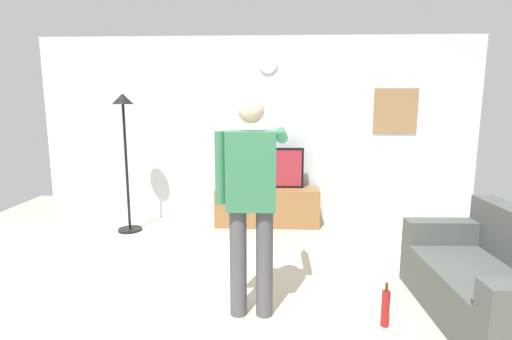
# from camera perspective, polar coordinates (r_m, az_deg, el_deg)

# --- Properties ---
(ground_plane) EXTENTS (8.40, 8.40, 0.00)m
(ground_plane) POSITION_cam_1_polar(r_m,az_deg,el_deg) (3.39, -1.71, -21.43)
(ground_plane) COLOR beige
(back_wall) EXTENTS (6.40, 0.10, 2.70)m
(back_wall) POSITION_cam_1_polar(r_m,az_deg,el_deg) (5.86, 0.32, 5.82)
(back_wall) COLOR silver
(back_wall) RESTS_ON ground_plane
(tv_stand) EXTENTS (1.48, 0.47, 0.54)m
(tv_stand) POSITION_cam_1_polar(r_m,az_deg,el_deg) (5.69, 1.62, -5.33)
(tv_stand) COLOR olive
(tv_stand) RESTS_ON ground_plane
(television) EXTENTS (1.04, 0.07, 0.58)m
(television) POSITION_cam_1_polar(r_m,az_deg,el_deg) (5.61, 1.65, 0.32)
(television) COLOR black
(television) RESTS_ON tv_stand
(wall_clock) EXTENTS (0.27, 0.03, 0.27)m
(wall_clock) POSITION_cam_1_polar(r_m,az_deg,el_deg) (5.81, 1.76, 15.24)
(wall_clock) COLOR white
(framed_picture) EXTENTS (0.62, 0.04, 0.63)m
(framed_picture) POSITION_cam_1_polar(r_m,az_deg,el_deg) (6.05, 19.66, 8.15)
(framed_picture) COLOR #997047
(floor_lamp) EXTENTS (0.32, 0.32, 1.88)m
(floor_lamp) POSITION_cam_1_polar(r_m,az_deg,el_deg) (5.52, -18.61, 4.99)
(floor_lamp) COLOR black
(floor_lamp) RESTS_ON ground_plane
(person_standing_nearer_lamp) EXTENTS (0.57, 0.78, 1.81)m
(person_standing_nearer_lamp) POSITION_cam_1_polar(r_m,az_deg,el_deg) (3.14, -0.69, -3.68)
(person_standing_nearer_lamp) COLOR #4C4C51
(person_standing_nearer_lamp) RESTS_ON ground_plane
(side_couch) EXTENTS (0.89, 1.56, 0.87)m
(side_couch) POSITION_cam_1_polar(r_m,az_deg,el_deg) (3.81, 31.43, -13.89)
(side_couch) COLOR #4C514C
(side_couch) RESTS_ON ground_plane
(beverage_bottle) EXTENTS (0.07, 0.07, 0.36)m
(beverage_bottle) POSITION_cam_1_polar(r_m,az_deg,el_deg) (3.44, 18.34, -18.55)
(beverage_bottle) COLOR maroon
(beverage_bottle) RESTS_ON ground_plane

